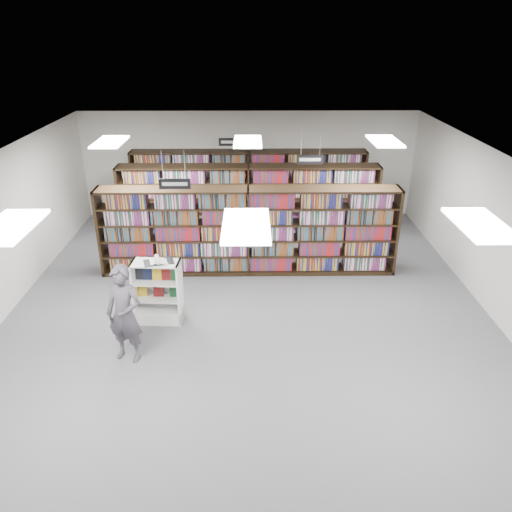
{
  "coord_description": "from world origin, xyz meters",
  "views": [
    {
      "loc": [
        0.06,
        -8.91,
        5.49
      ],
      "look_at": [
        0.16,
        0.5,
        1.1
      ],
      "focal_mm": 35.0,
      "sensor_mm": 36.0,
      "label": 1
    }
  ],
  "objects_px": {
    "shopper": "(125,314)",
    "bookshelf_row_near": "(248,231)",
    "open_book": "(158,261)",
    "endcap_display": "(159,300)"
  },
  "relations": [
    {
      "from": "open_book",
      "to": "shopper",
      "type": "height_order",
      "value": "shopper"
    },
    {
      "from": "endcap_display",
      "to": "shopper",
      "type": "distance_m",
      "value": 1.42
    },
    {
      "from": "shopper",
      "to": "bookshelf_row_near",
      "type": "bearing_deg",
      "value": 74.97
    },
    {
      "from": "endcap_display",
      "to": "shopper",
      "type": "xyz_separation_m",
      "value": [
        -0.35,
        -1.3,
        0.46
      ]
    },
    {
      "from": "bookshelf_row_near",
      "to": "endcap_display",
      "type": "distance_m",
      "value": 2.88
    },
    {
      "from": "bookshelf_row_near",
      "to": "shopper",
      "type": "relative_size",
      "value": 3.81
    },
    {
      "from": "endcap_display",
      "to": "shopper",
      "type": "height_order",
      "value": "shopper"
    },
    {
      "from": "bookshelf_row_near",
      "to": "endcap_display",
      "type": "bearing_deg",
      "value": -129.52
    },
    {
      "from": "shopper",
      "to": "open_book",
      "type": "bearing_deg",
      "value": 88.7
    },
    {
      "from": "bookshelf_row_near",
      "to": "shopper",
      "type": "height_order",
      "value": "bookshelf_row_near"
    }
  ]
}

